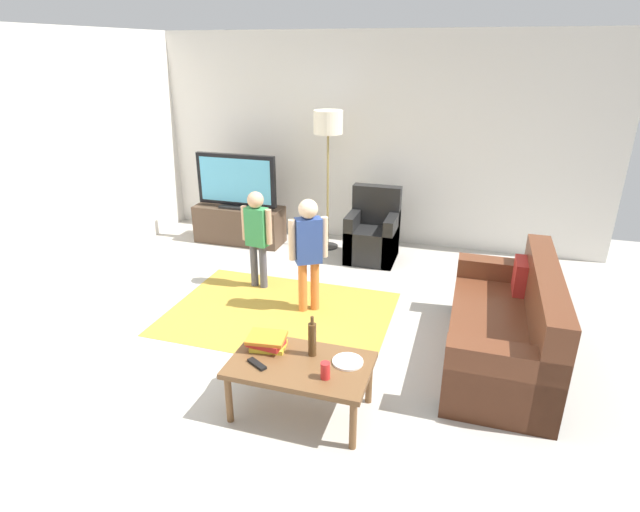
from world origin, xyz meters
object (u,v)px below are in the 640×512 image
at_px(armchair, 373,236).
at_px(floor_lamp, 328,130).
at_px(couch, 510,331).
at_px(tv_remote, 257,364).
at_px(child_near_tv, 257,231).
at_px(tv_stand, 240,225).
at_px(book_stack, 267,342).
at_px(coffee_table, 300,368).
at_px(bottle, 312,339).
at_px(tv, 236,182).
at_px(plate, 348,362).
at_px(child_center, 308,246).
at_px(soda_can, 325,370).

xyz_separation_m(armchair, floor_lamp, (-0.65, 0.19, 1.25)).
bearing_deg(armchair, floor_lamp, 163.62).
relative_size(couch, tv_remote, 10.59).
bearing_deg(armchair, child_near_tv, -130.86).
distance_m(tv_stand, book_stack, 3.44).
height_order(child_near_tv, coffee_table, child_near_tv).
bearing_deg(floor_lamp, child_near_tv, -105.50).
bearing_deg(child_near_tv, bottle, -55.62).
relative_size(tv, floor_lamp, 0.62).
relative_size(armchair, book_stack, 3.00).
xyz_separation_m(child_near_tv, tv_remote, (0.86, -1.98, -0.23)).
bearing_deg(plate, couch, 42.19).
distance_m(child_center, bottle, 1.48).
xyz_separation_m(floor_lamp, child_near_tv, (-0.39, -1.39, -0.89)).
xyz_separation_m(armchair, soda_can, (0.33, -3.18, 0.18)).
relative_size(armchair, child_near_tv, 0.82).
xyz_separation_m(tv_stand, tv, (-0.00, -0.02, 0.60)).
bearing_deg(plate, book_stack, 179.53).
relative_size(child_center, tv_remote, 6.86).
bearing_deg(tv_stand, bottle, -55.93).
relative_size(couch, armchair, 2.00).
bearing_deg(floor_lamp, plate, -71.12).
relative_size(child_near_tv, child_center, 0.94).
relative_size(child_center, bottle, 3.71).
distance_m(tv_stand, tv, 0.60).
distance_m(couch, plate, 1.54).
xyz_separation_m(tv, armchair, (1.86, -0.02, -0.55)).
bearing_deg(floor_lamp, tv_remote, -81.93).
distance_m(couch, tv_remote, 2.14).
relative_size(couch, coffee_table, 1.80).
xyz_separation_m(tv, child_near_tv, (0.82, -1.22, -0.19)).
relative_size(armchair, coffee_table, 0.90).
distance_m(book_stack, plate, 0.62).
xyz_separation_m(tv_stand, couch, (3.42, -1.97, 0.05)).
distance_m(armchair, child_center, 1.64).
height_order(tv, coffee_table, tv).
distance_m(soda_can, plate, 0.25).
height_order(child_center, soda_can, child_center).
bearing_deg(book_stack, armchair, 86.33).
bearing_deg(couch, plate, -137.81).
bearing_deg(floor_lamp, coffee_table, -76.88).
height_order(child_near_tv, tv_remote, child_near_tv).
distance_m(couch, book_stack, 2.04).
xyz_separation_m(child_center, soda_can, (0.66, -1.62, -0.22)).
bearing_deg(tv_remote, soda_can, 30.23).
bearing_deg(armchair, soda_can, -84.13).
height_order(tv, bottle, tv).
height_order(couch, child_center, child_center).
relative_size(tv, tv_remote, 6.47).
height_order(armchair, book_stack, armchair).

